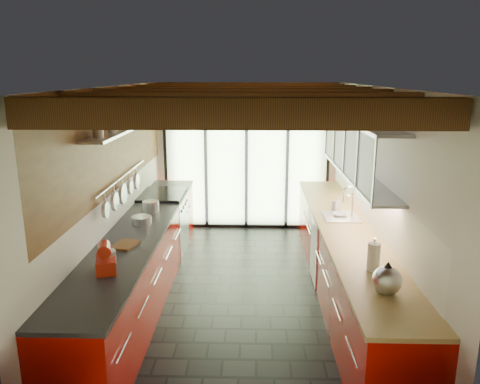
{
  "coord_description": "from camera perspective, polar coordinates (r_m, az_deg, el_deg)",
  "views": [
    {
      "loc": [
        0.12,
        -5.49,
        2.74
      ],
      "look_at": [
        -0.05,
        0.4,
        1.25
      ],
      "focal_mm": 35.0,
      "sensor_mm": 36.0,
      "label": 1
    }
  ],
  "objects": [
    {
      "name": "ground",
      "position": [
        6.14,
        0.34,
        -12.32
      ],
      "size": [
        5.5,
        5.5,
        0.0
      ],
      "primitive_type": "plane",
      "color": "black",
      "rests_on": "ground"
    },
    {
      "name": "room_shell",
      "position": [
        5.6,
        0.36,
        2.99
      ],
      "size": [
        5.5,
        5.5,
        5.5
      ],
      "color": "silver",
      "rests_on": "ground"
    },
    {
      "name": "ceiling_beams",
      "position": [
        5.88,
        0.46,
        11.47
      ],
      "size": [
        3.14,
        5.06,
        4.9
      ],
      "color": "#593316",
      "rests_on": "ground"
    },
    {
      "name": "glass_door",
      "position": [
        8.26,
        0.8,
        6.68
      ],
      "size": [
        2.95,
        0.1,
        2.9
      ],
      "color": "#C6EAAD",
      "rests_on": "ground"
    },
    {
      "name": "left_counter",
      "position": [
        6.11,
        -11.82,
        -8.04
      ],
      "size": [
        0.68,
        5.0,
        0.92
      ],
      "color": "#A60A03",
      "rests_on": "ground"
    },
    {
      "name": "range_stove",
      "position": [
        7.44,
        -9.28,
        -3.77
      ],
      "size": [
        0.66,
        0.9,
        0.97
      ],
      "color": "silver",
      "rests_on": "ground"
    },
    {
      "name": "right_counter",
      "position": [
        6.06,
        12.61,
        -8.28
      ],
      "size": [
        0.68,
        5.0,
        0.92
      ],
      "color": "#A60A03",
      "rests_on": "ground"
    },
    {
      "name": "sink_assembly",
      "position": [
        6.26,
        12.31,
        -2.66
      ],
      "size": [
        0.45,
        0.52,
        0.43
      ],
      "color": "silver",
      "rests_on": "right_counter"
    },
    {
      "name": "upper_cabinets_right",
      "position": [
        6.0,
        14.27,
        5.22
      ],
      "size": [
        0.34,
        3.0,
        3.0
      ],
      "color": "silver",
      "rests_on": "ground"
    },
    {
      "name": "left_wall_fixtures",
      "position": [
        5.96,
        -13.9,
        5.14
      ],
      "size": [
        0.28,
        2.6,
        0.96
      ],
      "color": "silver",
      "rests_on": "ground"
    },
    {
      "name": "stand_mixer",
      "position": [
        4.66,
        -16.01,
        -7.88
      ],
      "size": [
        0.27,
        0.36,
        0.29
      ],
      "color": "red",
      "rests_on": "left_counter"
    },
    {
      "name": "pot_large",
      "position": [
        6.49,
        -10.81,
        -1.71
      ],
      "size": [
        0.27,
        0.27,
        0.14
      ],
      "primitive_type": "cylinder",
      "rotation": [
        0.0,
        0.0,
        0.23
      ],
      "color": "silver",
      "rests_on": "left_counter"
    },
    {
      "name": "pot_small",
      "position": [
        5.98,
        -11.92,
        -3.37
      ],
      "size": [
        0.27,
        0.27,
        0.1
      ],
      "primitive_type": "cylinder",
      "rotation": [
        0.0,
        0.0,
        -0.09
      ],
      "color": "silver",
      "rests_on": "left_counter"
    },
    {
      "name": "cutting_board",
      "position": [
        5.28,
        -13.84,
        -6.27
      ],
      "size": [
        0.28,
        0.35,
        0.03
      ],
      "primitive_type": "cube",
      "rotation": [
        0.0,
        0.0,
        -0.23
      ],
      "color": "brown",
      "rests_on": "left_counter"
    },
    {
      "name": "kettle",
      "position": [
        4.23,
        17.49,
        -10.04
      ],
      "size": [
        0.31,
        0.34,
        0.3
      ],
      "color": "silver",
      "rests_on": "right_counter"
    },
    {
      "name": "paper_towel",
      "position": [
        4.65,
        15.97,
        -7.66
      ],
      "size": [
        0.14,
        0.14,
        0.33
      ],
      "color": "white",
      "rests_on": "right_counter"
    },
    {
      "name": "soap_bottle",
      "position": [
        6.56,
        11.67,
        -1.35
      ],
      "size": [
        0.12,
        0.12,
        0.19
      ],
      "primitive_type": "imported",
      "rotation": [
        0.0,
        0.0,
        0.41
      ],
      "color": "silver",
      "rests_on": "right_counter"
    },
    {
      "name": "bowl",
      "position": [
        6.3,
        12.09,
        -2.72
      ],
      "size": [
        0.19,
        0.19,
        0.05
      ],
      "primitive_type": "imported",
      "rotation": [
        0.0,
        0.0,
        -0.04
      ],
      "color": "silver",
      "rests_on": "right_counter"
    }
  ]
}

